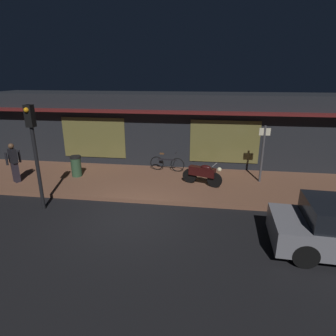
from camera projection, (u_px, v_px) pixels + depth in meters
ground_plane at (131, 216)px, 9.38m from camera, size 60.00×60.00×0.00m
sidewalk_slab at (149, 182)px, 12.18m from camera, size 18.00×4.00×0.15m
storefront_building at (162, 128)px, 14.81m from camera, size 18.00×3.30×3.60m
motorcycle at (203, 174)px, 11.49m from camera, size 1.64×0.79×0.97m
bicycle_parked at (167, 163)px, 13.26m from camera, size 1.65×0.42×0.91m
person_photographer at (14, 162)px, 11.71m from camera, size 0.44×0.57×1.67m
sign_post at (263, 151)px, 11.58m from camera, size 0.44×0.09×2.40m
trash_bin at (76, 166)px, 12.52m from camera, size 0.48×0.48×0.93m
traffic_light_pole at (33, 140)px, 9.13m from camera, size 0.24×0.33×3.60m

